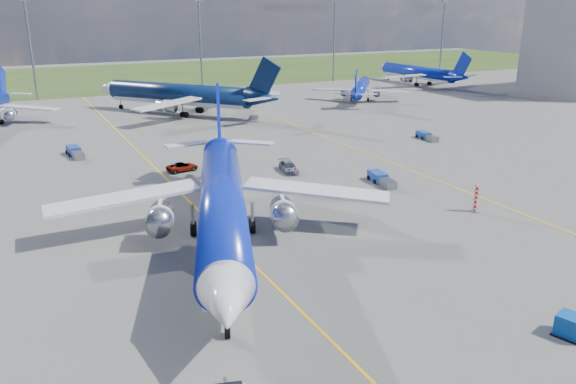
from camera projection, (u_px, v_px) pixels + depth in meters
name	position (u px, v px, depth m)	size (l,w,h in m)	color
ground	(289.00, 300.00, 41.35)	(400.00, 400.00, 0.00)	#555552
grass_strip	(65.00, 79.00, 168.64)	(400.00, 80.00, 0.01)	#2D4719
taxiway_lines	(183.00, 194.00, 64.93)	(60.25, 160.00, 0.02)	yellow
floodlight_masts	(121.00, 42.00, 135.03)	(202.20, 0.50, 22.70)	slate
warning_post	(476.00, 198.00, 58.76)	(0.50, 0.50, 3.00)	red
bg_jet_n	(180.00, 114.00, 113.33)	(33.83, 44.40, 11.63)	#081B43
bg_jet_ne	(360.00, 100.00, 131.01)	(23.37, 30.67, 8.03)	#0C22B2
bg_jet_ene	(417.00, 85.00, 156.32)	(28.30, 37.14, 9.73)	#0C22B2
main_airliner	(224.00, 245.00, 50.82)	(34.30, 45.02, 11.79)	#0C22B2
uld_container	(572.00, 326.00, 36.55)	(1.48, 1.85, 1.48)	#0B48A2
service_car_b	(182.00, 167.00, 73.68)	(1.93, 4.20, 1.17)	#999999
service_car_c	(289.00, 167.00, 73.39)	(1.84, 4.53, 1.32)	#999999
baggage_tug_w	(381.00, 179.00, 68.54)	(2.18, 5.46, 1.19)	#1B40A2
baggage_tug_c	(75.00, 152.00, 81.15)	(1.95, 5.72, 1.26)	navy
baggage_tug_e	(426.00, 136.00, 91.49)	(1.79, 4.98, 1.09)	#194197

